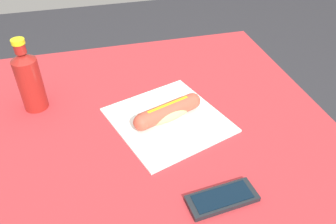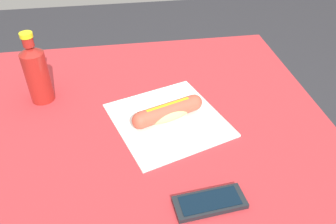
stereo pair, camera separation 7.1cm
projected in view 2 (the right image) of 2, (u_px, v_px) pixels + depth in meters
The scene contains 5 objects.
dining_table at pixel (148, 166), 0.98m from camera, with size 1.00×1.00×0.77m.
paper_wrapper at pixel (168, 120), 0.92m from camera, with size 0.27×0.28×0.01m, color white.
hot_dog at pixel (168, 112), 0.90m from camera, with size 0.20×0.10×0.05m.
cell_phone at pixel (210, 202), 0.70m from camera, with size 0.15×0.07×0.01m.
soda_bottle at pixel (36, 72), 0.94m from camera, with size 0.07×0.07×0.21m.
Camera 2 is at (-0.04, -0.67, 1.35)m, focal length 36.26 mm.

